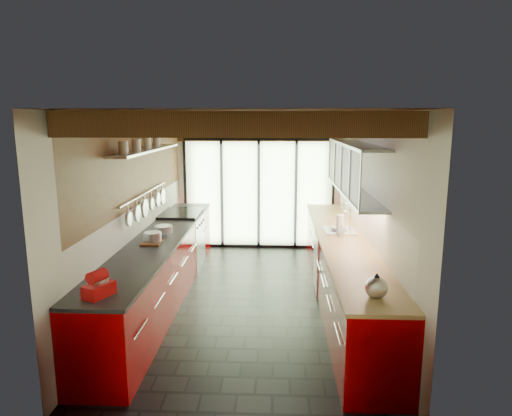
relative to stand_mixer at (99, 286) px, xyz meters
name	(u,v)px	position (x,y,z in m)	size (l,w,h in m)	color
ground	(251,300)	(1.27, 2.20, -1.02)	(5.50, 5.50, 0.00)	black
room_shell	(251,184)	(1.27, 2.20, 0.63)	(5.50, 5.50, 5.50)	silver
ceiling_beams	(252,123)	(1.27, 2.58, 1.44)	(3.14, 5.06, 4.90)	#593316
glass_door	(259,164)	(1.27, 4.90, 0.64)	(2.95, 0.10, 2.90)	#C6EAAD
left_counter	(161,267)	(-0.01, 2.20, -0.56)	(0.68, 5.00, 0.92)	#980000
range_stove	(182,240)	(-0.01, 3.65, -0.55)	(0.66, 0.90, 0.97)	silver
right_counter	(342,270)	(2.54, 2.20, -0.56)	(0.68, 5.00, 0.92)	#980000
sink_assembly	(341,228)	(2.56, 2.60, -0.06)	(0.45, 0.52, 0.43)	silver
upper_cabinets_right	(354,168)	(2.70, 2.50, 0.83)	(0.34, 3.00, 3.00)	silver
left_wall_fixtures	(148,171)	(-0.20, 2.46, 0.78)	(0.28, 2.60, 0.96)	silver
stand_mixer	(99,286)	(0.00, 0.00, 0.00)	(0.26, 0.33, 0.26)	red
pot_large	(153,238)	(0.00, 1.83, -0.03)	(0.23, 0.23, 0.15)	silver
pot_small	(163,229)	(0.00, 2.40, -0.05)	(0.26, 0.26, 0.10)	silver
cutting_board	(152,243)	(0.00, 1.80, -0.09)	(0.24, 0.34, 0.03)	brown
kettle	(376,286)	(2.54, 0.09, 0.00)	(0.22, 0.26, 0.24)	silver
paper_towel	(340,223)	(2.54, 2.55, 0.02)	(0.14, 0.14, 0.29)	white
soap_bottle	(342,230)	(2.54, 2.33, -0.01)	(0.08, 0.08, 0.17)	silver
bowl	(339,228)	(2.54, 2.64, -0.07)	(0.24, 0.24, 0.06)	silver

